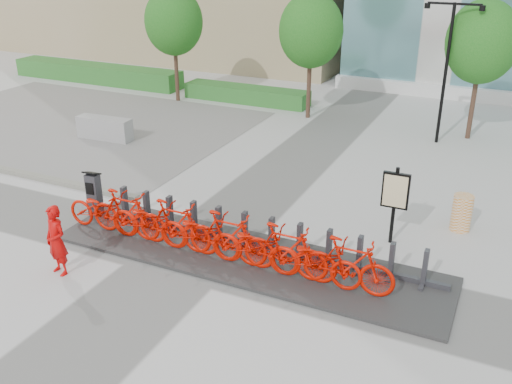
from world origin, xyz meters
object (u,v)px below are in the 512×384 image
at_px(construction_barrel, 462,213).
at_px(worker_red, 56,241).
at_px(jersey_barrier, 105,128).
at_px(map_sign, 395,194).
at_px(bike_0, 103,210).
at_px(kiosk, 94,194).

bearing_deg(construction_barrel, worker_red, -142.70).
relative_size(worker_red, construction_barrel, 1.69).
height_order(jersey_barrier, map_sign, map_sign).
bearing_deg(construction_barrel, jersey_barrier, 171.29).
xyz_separation_m(bike_0, jersey_barrier, (-4.84, 6.07, -0.21)).
relative_size(jersey_barrier, map_sign, 1.08).
bearing_deg(bike_0, construction_barrel, -63.95).
height_order(bike_0, jersey_barrier, bike_0).
bearing_deg(kiosk, map_sign, 8.96).
height_order(construction_barrel, jersey_barrier, construction_barrel).
bearing_deg(bike_0, worker_red, -169.81).
bearing_deg(worker_red, jersey_barrier, 136.00).
bearing_deg(bike_0, jersey_barrier, 38.60).
bearing_deg(jersey_barrier, bike_0, -54.58).
relative_size(kiosk, worker_red, 0.78).
xyz_separation_m(bike_0, map_sign, (6.81, 2.62, 0.70)).
xyz_separation_m(worker_red, construction_barrel, (7.94, 6.05, -0.34)).
bearing_deg(kiosk, construction_barrel, 14.94).
bearing_deg(worker_red, kiosk, 126.69).
relative_size(bike_0, jersey_barrier, 0.96).
distance_m(bike_0, map_sign, 7.33).
xyz_separation_m(bike_0, worker_red, (0.36, -1.99, 0.20)).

